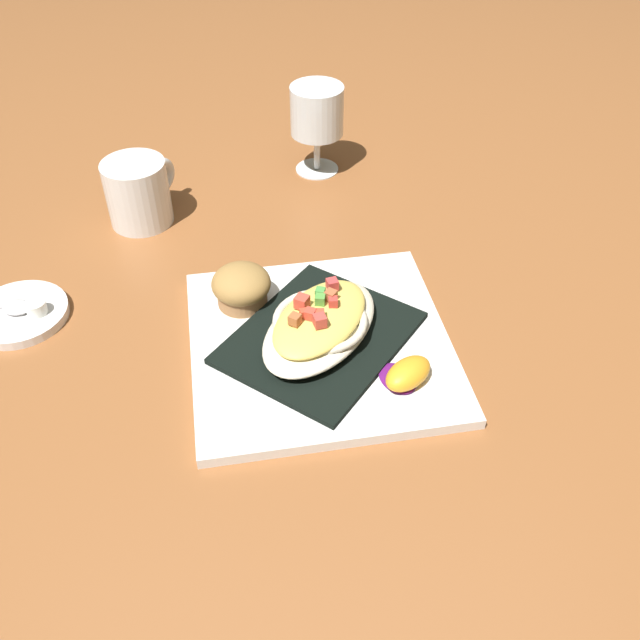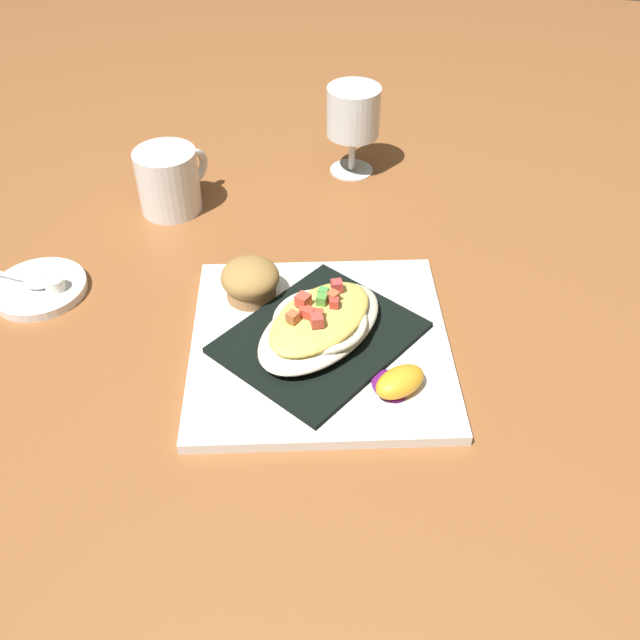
{
  "view_description": "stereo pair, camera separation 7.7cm",
  "coord_description": "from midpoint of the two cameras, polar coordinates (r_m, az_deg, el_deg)",
  "views": [
    {
      "loc": [
        0.01,
        -0.57,
        0.56
      ],
      "look_at": [
        0.0,
        0.0,
        0.04
      ],
      "focal_mm": 39.37,
      "sensor_mm": 36.0,
      "label": 1
    },
    {
      "loc": [
        0.08,
        -0.57,
        0.56
      ],
      "look_at": [
        0.0,
        0.0,
        0.04
      ],
      "focal_mm": 39.37,
      "sensor_mm": 36.0,
      "label": 2
    }
  ],
  "objects": [
    {
      "name": "spoon",
      "position": [
        0.92,
        -20.1,
        2.89
      ],
      "size": [
        0.11,
        0.03,
        0.01
      ],
      "color": "silver",
      "rests_on": "creamer_saucer"
    },
    {
      "name": "folded_napkin",
      "position": [
        0.79,
        2.8,
        -1.56
      ],
      "size": [
        0.25,
        0.26,
        0.01
      ],
      "primitive_type": "cube",
      "rotation": [
        0.0,
        0.0,
        1.0
      ],
      "color": "black",
      "rests_on": "square_plate"
    },
    {
      "name": "coffee_mug",
      "position": [
        1.02,
        -9.99,
        10.77
      ],
      "size": [
        0.09,
        0.11,
        0.09
      ],
      "color": "white",
      "rests_on": "ground_plane"
    },
    {
      "name": "creamer_saucer",
      "position": [
        0.92,
        -19.66,
        2.32
      ],
      "size": [
        0.11,
        0.11,
        0.01
      ],
      "primitive_type": "cylinder",
      "color": "white",
      "rests_on": "ground_plane"
    },
    {
      "name": "stemmed_glass",
      "position": [
        1.08,
        4.85,
        16.11
      ],
      "size": [
        0.08,
        0.08,
        0.13
      ],
      "color": "white",
      "rests_on": "ground_plane"
    },
    {
      "name": "ground_plane",
      "position": [
        0.8,
        2.76,
        -2.43
      ],
      "size": [
        2.6,
        2.6,
        0.0
      ],
      "primitive_type": "plane",
      "color": "brown"
    },
    {
      "name": "gratin_dish",
      "position": [
        0.77,
        2.84,
        -0.37
      ],
      "size": [
        0.17,
        0.2,
        0.05
      ],
      "color": "beige",
      "rests_on": "folded_napkin"
    },
    {
      "name": "muffin",
      "position": [
        0.83,
        -3.06,
        3.14
      ],
      "size": [
        0.07,
        0.07,
        0.05
      ],
      "color": "#A26E42",
      "rests_on": "square_plate"
    },
    {
      "name": "square_plate",
      "position": [
        0.79,
        2.77,
        -2.09
      ],
      "size": [
        0.34,
        0.34,
        0.01
      ],
      "primitive_type": "cube",
      "rotation": [
        0.0,
        0.0,
        0.18
      ],
      "color": "white",
      "rests_on": "ground_plane"
    },
    {
      "name": "creamer_cup_0",
      "position": [
        0.9,
        -18.51,
        2.69
      ],
      "size": [
        0.02,
        0.02,
        0.02
      ],
      "primitive_type": "cylinder",
      "color": "white",
      "rests_on": "creamer_saucer"
    },
    {
      "name": "orange_garnish",
      "position": [
        0.74,
        9.38,
        -5.17
      ],
      "size": [
        0.07,
        0.07,
        0.03
      ],
      "color": "#5A1460",
      "rests_on": "square_plate"
    }
  ]
}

